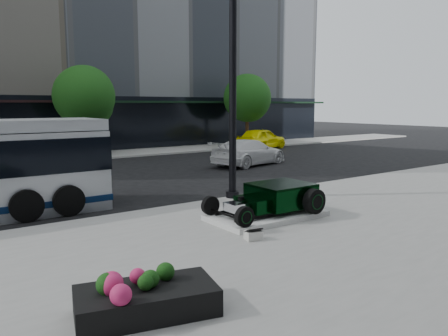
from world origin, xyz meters
TOP-DOWN VIEW (x-y plane):
  - ground at (0.00, 0.00)m, footprint 120.00×120.00m
  - sidewalk_far at (0.00, 14.00)m, footprint 70.00×4.00m
  - street_trees at (1.15, 13.07)m, footprint 29.80×3.80m
  - display_plinth at (0.21, -5.07)m, footprint 3.40×1.80m
  - hot_rod at (0.55, -5.07)m, footprint 3.22×2.00m
  - info_plaque at (-1.42, -6.44)m, footprint 0.46×0.38m
  - lamppost at (1.12, -2.20)m, footprint 0.47×0.47m
  - flower_planter at (-5.22, -8.40)m, footprint 2.36×1.58m
  - white_sedan at (7.46, 4.68)m, footprint 5.39×3.15m
  - yellow_taxi at (13.73, 10.92)m, footprint 5.15×3.28m

SIDE VIEW (x-z plane):
  - ground at x=0.00m, z-range 0.00..0.00m
  - sidewalk_far at x=0.00m, z-range 0.00..0.12m
  - display_plinth at x=0.21m, z-range 0.12..0.27m
  - info_plaque at x=-1.42m, z-range 0.09..0.40m
  - flower_planter at x=-5.22m, z-range 0.03..0.73m
  - hot_rod at x=0.55m, z-range 0.29..1.10m
  - white_sedan at x=7.46m, z-range 0.00..1.47m
  - yellow_taxi at x=13.73m, z-range 0.00..1.63m
  - street_trees at x=1.15m, z-range 0.92..6.62m
  - lamppost at x=1.12m, z-range -0.20..8.32m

